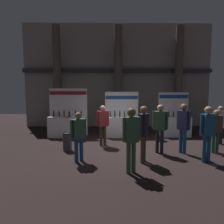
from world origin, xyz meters
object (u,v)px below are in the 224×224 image
object	(u,v)px
visitor_7	(160,124)
visitor_9	(79,133)
trash_bin	(67,142)
visitor_5	(103,122)
visitor_0	(220,122)
visitor_6	(183,124)
exhibitor_booth_2	(175,125)
visitor_4	(144,129)
visitor_1	(216,128)
visitor_8	(131,135)
exhibitor_booth_1	(122,125)
visitor_3	(207,129)
exhibitor_booth_0	(68,124)

from	to	relation	value
visitor_7	visitor_9	distance (m)	2.95
trash_bin	visitor_5	world-z (taller)	visitor_5
visitor_0	visitor_6	xyz separation A→B (m)	(-2.10, -1.26, 0.14)
exhibitor_booth_2	visitor_4	bearing A→B (deg)	-122.34
visitor_1	visitor_8	size ratio (longest dim) A/B	0.88
visitor_1	visitor_9	bearing A→B (deg)	-178.93
visitor_5	visitor_1	bearing A→B (deg)	144.16
visitor_9	visitor_5	bearing A→B (deg)	-150.86
exhibitor_booth_1	visitor_0	xyz separation A→B (m)	(4.15, -1.41, 0.37)
exhibitor_booth_1	trash_bin	world-z (taller)	exhibitor_booth_1
visitor_6	visitor_9	xyz separation A→B (m)	(-3.67, -0.80, -0.15)
exhibitor_booth_1	visitor_3	xyz separation A→B (m)	(2.45, -3.57, 0.48)
exhibitor_booth_2	visitor_0	size ratio (longest dim) A/B	1.36
exhibitor_booth_2	visitor_5	distance (m)	4.00
visitor_4	exhibitor_booth_0	bearing A→B (deg)	67.36
trash_bin	visitor_7	size ratio (longest dim) A/B	0.39
visitor_7	visitor_8	world-z (taller)	visitor_8
visitor_3	visitor_9	distance (m)	4.08
exhibitor_booth_1	visitor_8	distance (m)	4.38
exhibitor_booth_1	visitor_6	xyz separation A→B (m)	(2.05, -2.67, 0.50)
trash_bin	visitor_6	xyz separation A→B (m)	(4.30, -0.37, 0.75)
trash_bin	exhibitor_booth_2	bearing A→B (deg)	25.34
visitor_1	visitor_6	size ratio (longest dim) A/B	0.88
visitor_0	visitor_7	size ratio (longest dim) A/B	0.92
exhibitor_booth_0	visitor_0	distance (m)	7.05
trash_bin	visitor_8	world-z (taller)	visitor_8
exhibitor_booth_0	visitor_6	distance (m)	5.52
trash_bin	visitor_7	bearing A→B (deg)	-5.68
visitor_1	visitor_9	distance (m)	4.97
exhibitor_booth_1	visitor_5	size ratio (longest dim) A/B	1.34
trash_bin	visitor_1	world-z (taller)	visitor_1
exhibitor_booth_0	visitor_9	xyz separation A→B (m)	(1.13, -3.48, 0.33)
visitor_0	visitor_5	distance (m)	5.07
exhibitor_booth_1	visitor_9	distance (m)	3.84
exhibitor_booth_0	visitor_7	distance (m)	4.79
visitor_4	visitor_8	xyz separation A→B (m)	(-0.49, -0.82, -0.00)
trash_bin	visitor_6	size ratio (longest dim) A/B	0.38
exhibitor_booth_2	visitor_7	size ratio (longest dim) A/B	1.25
visitor_6	visitor_9	distance (m)	3.76
visitor_4	visitor_1	bearing A→B (deg)	-47.10
visitor_4	trash_bin	bearing A→B (deg)	90.84
exhibitor_booth_2	visitor_3	size ratio (longest dim) A/B	1.25
exhibitor_booth_0	exhibitor_booth_1	xyz separation A→B (m)	(2.75, -0.02, -0.02)
visitor_4	visitor_9	distance (m)	2.07
exhibitor_booth_1	visitor_6	size ratio (longest dim) A/B	1.24
visitor_7	visitor_5	bearing A→B (deg)	-178.23
visitor_0	visitor_5	bearing A→B (deg)	22.66
exhibitor_booth_2	visitor_3	xyz separation A→B (m)	(-0.25, -3.63, 0.49)
visitor_5	visitor_9	xyz separation A→B (m)	(-0.71, -1.85, -0.06)
visitor_5	visitor_6	xyz separation A→B (m)	(2.96, -1.06, 0.09)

